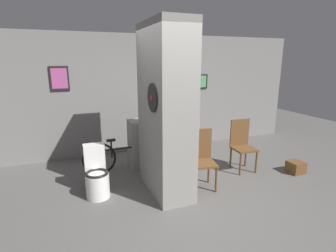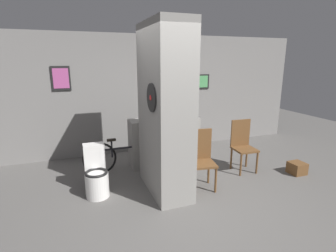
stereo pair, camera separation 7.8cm
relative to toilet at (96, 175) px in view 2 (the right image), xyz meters
name	(u,v)px [view 2 (the right image)]	position (x,y,z in m)	size (l,w,h in m)	color
ground_plane	(186,206)	(1.17, -0.81, -0.33)	(14.00, 14.00, 0.00)	#5B5956
wall_back	(139,94)	(1.17, 1.82, 0.97)	(8.00, 0.09, 2.60)	gray
pillar_center	(165,111)	(1.06, -0.20, 0.97)	(0.57, 1.22, 2.60)	gray
counter_shelf	(164,141)	(1.42, 0.86, 0.14)	(1.39, 0.44, 0.93)	gray
toilet	(96,175)	(0.00, 0.00, 0.00)	(0.36, 0.52, 0.78)	white
chair_near_pillar	(201,157)	(1.65, -0.32, 0.19)	(0.45, 0.45, 0.96)	brown
chair_by_doorway	(243,144)	(2.70, 0.03, 0.19)	(0.42, 0.42, 0.96)	brown
bicycle	(125,155)	(0.59, 0.74, -0.01)	(1.52, 0.42, 0.66)	black
bottle_tall	(164,114)	(1.41, 0.84, 0.70)	(0.08, 0.08, 0.26)	#267233
bottle_short	(157,114)	(1.29, 0.92, 0.68)	(0.08, 0.08, 0.22)	silver
floor_crate	(297,168)	(3.56, -0.49, -0.22)	(0.27, 0.27, 0.22)	brown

